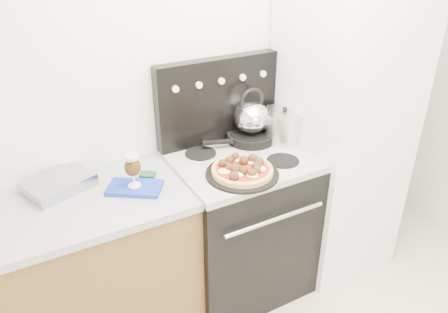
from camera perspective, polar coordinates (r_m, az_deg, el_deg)
room_shell at (r=1.65m, az=15.93°, el=-3.29°), size 3.52×3.01×2.52m
base_cabinet at (r=2.49m, az=-21.61°, el=-15.79°), size 1.45×0.60×0.86m
countertop at (r=2.22m, az=-23.63°, el=-7.27°), size 1.48×0.63×0.04m
stove_body at (r=2.71m, az=2.05°, el=-9.09°), size 0.76×0.65×0.88m
cooktop at (r=2.46m, az=2.23°, el=-0.52°), size 0.76×0.65×0.04m
backguard at (r=2.57m, az=-0.83°, el=7.36°), size 0.76×0.08×0.50m
fridge at (r=2.82m, az=14.86°, el=3.47°), size 0.64×0.68×1.90m
foil_sheet at (r=2.34m, az=-20.77°, el=-3.33°), size 0.37×0.32×0.06m
oven_mitt at (r=2.24m, az=-11.57°, el=-4.03°), size 0.31×0.28×0.02m
beer_glass at (r=2.19m, az=-11.82°, el=-1.80°), size 0.10×0.10×0.18m
pizza_pan at (r=2.28m, az=2.39°, el=-2.25°), size 0.49×0.49×0.01m
pizza at (r=2.27m, az=2.40°, el=-1.62°), size 0.39×0.39×0.05m
skillet at (r=2.64m, az=3.52°, el=2.62°), size 0.36×0.36×0.05m
tea_kettle at (r=2.58m, az=3.61°, el=5.48°), size 0.26×0.26×0.23m
stock_pot at (r=2.64m, az=7.80°, el=3.92°), size 0.27×0.27×0.18m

